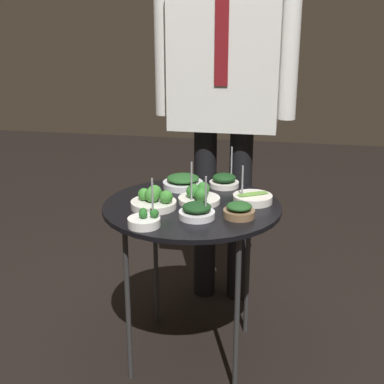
# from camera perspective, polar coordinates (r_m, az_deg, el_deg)

# --- Properties ---
(ground_plane) EXTENTS (8.00, 8.00, 0.00)m
(ground_plane) POSITION_cam_1_polar(r_m,az_deg,el_deg) (2.35, 0.00, -16.74)
(ground_plane) COLOR black
(serving_cart) EXTENTS (0.68, 0.68, 0.66)m
(serving_cart) POSITION_cam_1_polar(r_m,az_deg,el_deg) (2.06, 0.00, -2.52)
(serving_cart) COLOR black
(serving_cart) RESTS_ON ground_plane
(bowl_spinach_front_center) EXTENTS (0.13, 0.13, 0.16)m
(bowl_spinach_front_center) POSITION_cam_1_polar(r_m,az_deg,el_deg) (1.90, 0.53, -2.05)
(bowl_spinach_front_center) COLOR silver
(bowl_spinach_front_center) RESTS_ON serving_cart
(bowl_broccoli_back_left) EXTENTS (0.17, 0.17, 0.08)m
(bowl_broccoli_back_left) POSITION_cam_1_polar(r_m,az_deg,el_deg) (2.00, -4.08, -0.87)
(bowl_broccoli_back_left) COLOR silver
(bowl_broccoli_back_left) RESTS_ON serving_cart
(bowl_asparagus_back_right) EXTENTS (0.15, 0.15, 0.15)m
(bowl_asparagus_back_right) POSITION_cam_1_polar(r_m,az_deg,el_deg) (2.07, 6.47, -0.66)
(bowl_asparagus_back_right) COLOR silver
(bowl_asparagus_back_right) RESTS_ON serving_cart
(bowl_broccoli_front_right) EXTENTS (0.16, 0.16, 0.17)m
(bowl_broccoli_front_right) POSITION_cam_1_polar(r_m,az_deg,el_deg) (2.06, 0.73, -0.37)
(bowl_broccoli_front_right) COLOR silver
(bowl_broccoli_front_right) RESTS_ON serving_cart
(bowl_spinach_near_rim) EXTENTS (0.12, 0.12, 0.17)m
(bowl_spinach_near_rim) POSITION_cam_1_polar(r_m,az_deg,el_deg) (2.25, 3.46, 1.21)
(bowl_spinach_near_rim) COLOR silver
(bowl_spinach_near_rim) RESTS_ON serving_cart
(bowl_broccoli_mid_left) EXTENTS (0.11, 0.11, 0.17)m
(bowl_broccoli_mid_left) POSITION_cam_1_polar(r_m,az_deg,el_deg) (1.84, -5.06, -3.02)
(bowl_broccoli_mid_left) COLOR white
(bowl_broccoli_mid_left) RESTS_ON serving_cart
(bowl_spinach_mid_right) EXTENTS (0.17, 0.17, 0.06)m
(bowl_spinach_mid_right) POSITION_cam_1_polar(r_m,az_deg,el_deg) (2.23, -0.97, 1.09)
(bowl_spinach_mid_right) COLOR silver
(bowl_spinach_mid_right) RESTS_ON serving_cart
(bowl_spinach_front_left) EXTENTS (0.11, 0.11, 0.05)m
(bowl_spinach_front_left) POSITION_cam_1_polar(r_m,az_deg,el_deg) (1.92, 5.04, -2.00)
(bowl_spinach_front_left) COLOR brown
(bowl_spinach_front_left) RESTS_ON serving_cart
(waiter_figure) EXTENTS (0.64, 0.24, 1.73)m
(waiter_figure) POSITION_cam_1_polar(r_m,az_deg,el_deg) (2.44, 3.52, 12.38)
(waiter_figure) COLOR black
(waiter_figure) RESTS_ON ground_plane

